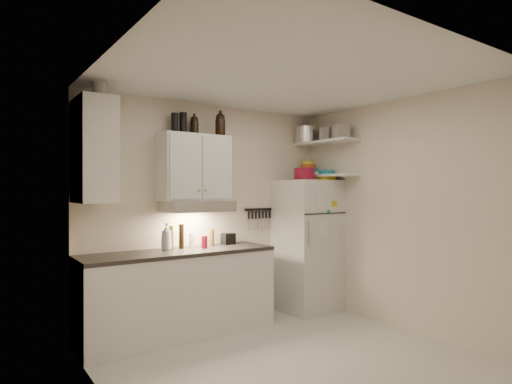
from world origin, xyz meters
TOP-DOWN VIEW (x-y plane):
  - floor at (0.00, 0.00)m, footprint 3.20×3.00m
  - ceiling at (0.00, 0.00)m, footprint 3.20×3.00m
  - back_wall at (0.00, 1.51)m, footprint 3.20×0.02m
  - left_wall at (-1.61, 0.00)m, footprint 0.02×3.00m
  - right_wall at (1.61, 0.00)m, footprint 0.02×3.00m
  - base_cabinet at (-0.55, 1.20)m, footprint 2.10×0.60m
  - countertop at (-0.55, 1.20)m, footprint 2.10×0.62m
  - upper_cabinet at (-0.30, 1.33)m, footprint 0.80×0.33m
  - side_cabinet at (-1.44, 1.20)m, footprint 0.33×0.55m
  - range_hood at (-0.30, 1.27)m, footprint 0.76×0.46m
  - fridge at (1.25, 1.16)m, footprint 0.70×0.68m
  - shelf_hi at (1.45, 1.02)m, footprint 0.30×0.95m
  - shelf_lo at (1.45, 1.02)m, footprint 0.30×0.95m
  - knife_strip at (0.70, 1.49)m, footprint 0.42×0.02m
  - dutch_oven at (1.14, 1.09)m, footprint 0.30×0.30m
  - book_stack at (1.42, 1.00)m, footprint 0.20×0.23m
  - spice_jar at (1.36, 1.10)m, footprint 0.08×0.08m
  - stock_pot at (1.37, 1.32)m, footprint 0.33×0.33m
  - tin_a at (1.51, 1.03)m, footprint 0.19×0.17m
  - tin_b at (1.44, 0.74)m, footprint 0.23×0.23m
  - bowl_teal at (1.44, 1.33)m, footprint 0.23×0.23m
  - bowl_orange at (1.44, 1.36)m, footprint 0.18×0.18m
  - bowl_yellow at (1.44, 1.36)m, footprint 0.14×0.14m
  - plates at (1.51, 1.08)m, footprint 0.30×0.30m
  - growler_a at (-0.26, 1.41)m, footprint 0.13×0.13m
  - growler_b at (0.01, 1.28)m, footprint 0.14×0.14m
  - thermos_a at (-0.42, 1.38)m, footprint 0.11×0.11m
  - thermos_b at (-0.52, 1.37)m, footprint 0.09×0.09m
  - side_jar at (-1.39, 1.18)m, footprint 0.15×0.15m
  - soap_bottle at (-0.67, 1.28)m, footprint 0.16×0.16m
  - pepper_mill at (-0.09, 1.32)m, footprint 0.07×0.07m
  - oil_bottle at (-0.60, 1.30)m, footprint 0.05×0.05m
  - vinegar_bottle at (-0.47, 1.32)m, footprint 0.07×0.07m
  - clear_bottle at (-0.34, 1.34)m, footprint 0.06×0.06m
  - red_jar at (-0.24, 1.21)m, footprint 0.09×0.09m
  - caddy at (0.16, 1.36)m, footprint 0.16×0.12m

SIDE VIEW (x-z plane):
  - floor at x=0.00m, z-range -0.02..0.00m
  - base_cabinet at x=-0.55m, z-range 0.00..0.88m
  - fridge at x=1.25m, z-range 0.00..1.70m
  - countertop at x=-0.55m, z-range 0.88..0.92m
  - caddy at x=0.16m, z-range 0.92..1.05m
  - red_jar at x=-0.24m, z-range 0.92..1.06m
  - clear_bottle at x=-0.34m, z-range 0.92..1.08m
  - pepper_mill at x=-0.09m, z-range 0.92..1.12m
  - oil_bottle at x=-0.60m, z-range 0.92..1.18m
  - vinegar_bottle at x=-0.47m, z-range 0.92..1.20m
  - soap_bottle at x=-0.67m, z-range 0.92..1.25m
  - back_wall at x=0.00m, z-range 0.00..2.60m
  - left_wall at x=-1.61m, z-range 0.00..2.60m
  - right_wall at x=1.61m, z-range 0.00..2.60m
  - knife_strip at x=0.70m, z-range 1.31..1.33m
  - range_hood at x=-0.30m, z-range 1.33..1.45m
  - book_stack at x=1.42m, z-range 1.70..1.77m
  - spice_jar at x=1.36m, z-range 1.70..1.81m
  - shelf_lo at x=1.45m, z-range 1.75..1.77m
  - dutch_oven at x=1.14m, z-range 1.70..1.85m
  - plates at x=1.51m, z-range 1.77..1.83m
  - bowl_teal at x=1.44m, z-range 1.77..1.87m
  - upper_cabinet at x=-0.30m, z-range 1.45..2.20m
  - bowl_orange at x=1.44m, z-range 1.87..1.92m
  - bowl_yellow at x=1.44m, z-range 1.92..1.97m
  - side_cabinet at x=-1.44m, z-range 1.45..2.45m
  - shelf_hi at x=1.45m, z-range 2.19..2.22m
  - tin_b at x=1.44m, z-range 2.21..2.39m
  - tin_a at x=1.51m, z-range 2.21..2.40m
  - thermos_b at x=-0.52m, z-range 2.20..2.43m
  - growler_a at x=-0.26m, z-range 2.20..2.44m
  - stock_pot at x=1.37m, z-range 2.21..2.43m
  - thermos_a at x=-0.42m, z-range 2.20..2.45m
  - growler_b at x=0.01m, z-range 2.20..2.48m
  - side_jar at x=-1.39m, z-range 2.45..2.62m
  - ceiling at x=0.00m, z-range 2.60..2.62m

